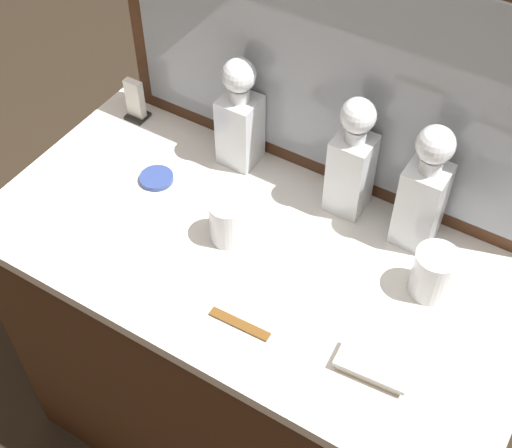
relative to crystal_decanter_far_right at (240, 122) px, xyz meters
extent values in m
plane|color=#2D2319|center=(0.18, -0.22, -0.98)|extent=(6.00, 6.00, 0.00)
cube|color=#472816|center=(0.18, -0.22, -0.56)|extent=(1.14, 0.58, 0.84)
cube|color=silver|center=(0.18, -0.22, -0.13)|extent=(1.18, 0.60, 0.03)
cube|color=#472816|center=(0.18, 0.06, 0.18)|extent=(1.02, 0.03, 0.58)
cube|color=gray|center=(0.18, 0.05, 0.18)|extent=(0.94, 0.01, 0.50)
cube|color=white|center=(0.00, 0.00, -0.02)|extent=(0.08, 0.08, 0.18)
cube|color=#8C4C14|center=(0.00, 0.00, -0.05)|extent=(0.07, 0.07, 0.11)
cylinder|color=white|center=(0.00, 0.00, 0.08)|extent=(0.05, 0.05, 0.03)
sphere|color=white|center=(0.00, 0.00, 0.13)|extent=(0.08, 0.08, 0.08)
cube|color=white|center=(0.28, -0.01, -0.02)|extent=(0.08, 0.08, 0.19)
cube|color=#8C4C14|center=(0.28, -0.01, -0.05)|extent=(0.07, 0.07, 0.11)
cylinder|color=white|center=(0.28, -0.01, 0.10)|extent=(0.05, 0.05, 0.03)
sphere|color=white|center=(0.28, -0.01, 0.14)|extent=(0.07, 0.07, 0.07)
cube|color=white|center=(0.45, -0.02, -0.01)|extent=(0.08, 0.08, 0.20)
cube|color=#8C4C14|center=(0.45, -0.02, -0.04)|extent=(0.07, 0.07, 0.14)
cylinder|color=white|center=(0.45, -0.02, 0.10)|extent=(0.05, 0.05, 0.03)
sphere|color=white|center=(0.45, -0.02, 0.15)|extent=(0.08, 0.08, 0.08)
cylinder|color=white|center=(0.11, -0.22, -0.06)|extent=(0.08, 0.08, 0.10)
cylinder|color=silver|center=(0.11, -0.22, -0.11)|extent=(0.08, 0.08, 0.01)
cylinder|color=white|center=(0.53, -0.13, -0.06)|extent=(0.09, 0.09, 0.11)
cylinder|color=silver|center=(0.53, -0.13, -0.11)|extent=(0.08, 0.08, 0.01)
cube|color=#B7A88C|center=(0.51, -0.36, -0.10)|extent=(0.13, 0.07, 0.01)
cube|color=#B7B5AD|center=(0.51, -0.36, -0.09)|extent=(0.14, 0.07, 0.01)
cylinder|color=#33478C|center=(-0.13, -0.16, -0.11)|extent=(0.08, 0.08, 0.01)
cube|color=brown|center=(0.25, -0.40, -0.11)|extent=(0.13, 0.03, 0.01)
cube|color=black|center=(-0.30, -0.01, -0.11)|extent=(0.05, 0.05, 0.01)
cube|color=white|center=(-0.30, -0.01, -0.06)|extent=(0.05, 0.02, 0.11)
camera|label=1|loc=(0.68, -1.04, 1.03)|focal=49.61mm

